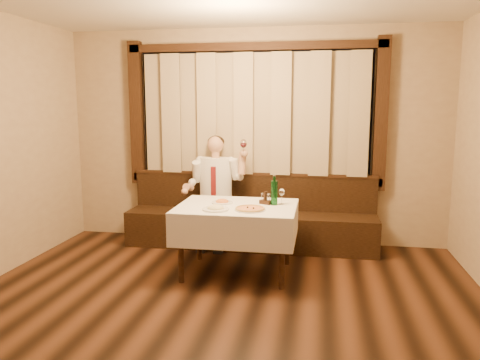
% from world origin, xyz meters
% --- Properties ---
extents(room, '(5.01, 6.01, 2.81)m').
position_xyz_m(room, '(-0.00, 0.97, 1.50)').
color(room, black).
rests_on(room, ground).
extents(banquette, '(3.20, 0.61, 0.94)m').
position_xyz_m(banquette, '(0.00, 2.72, 0.31)').
color(banquette, black).
rests_on(banquette, ground).
extents(dining_table, '(1.27, 0.97, 0.76)m').
position_xyz_m(dining_table, '(0.00, 1.70, 0.65)').
color(dining_table, black).
rests_on(dining_table, ground).
extents(pizza, '(0.32, 0.32, 0.03)m').
position_xyz_m(pizza, '(0.17, 1.50, 0.77)').
color(pizza, white).
rests_on(pizza, dining_table).
extents(pasta_red, '(0.23, 0.23, 0.08)m').
position_xyz_m(pasta_red, '(-0.18, 1.79, 0.79)').
color(pasta_red, white).
rests_on(pasta_red, dining_table).
extents(pasta_cream, '(0.28, 0.28, 0.09)m').
position_xyz_m(pasta_cream, '(-0.17, 1.44, 0.79)').
color(pasta_cream, white).
rests_on(pasta_cream, dining_table).
extents(green_bottle, '(0.07, 0.07, 0.33)m').
position_xyz_m(green_bottle, '(0.39, 1.80, 0.90)').
color(green_bottle, '#11501D').
rests_on(green_bottle, dining_table).
extents(table_wine_glass, '(0.07, 0.07, 0.17)m').
position_xyz_m(table_wine_glass, '(0.47, 1.84, 0.88)').
color(table_wine_glass, white).
rests_on(table_wine_glass, dining_table).
extents(cruet_caddy, '(0.14, 0.11, 0.14)m').
position_xyz_m(cruet_caddy, '(0.30, 1.82, 0.80)').
color(cruet_caddy, black).
rests_on(cruet_caddy, dining_table).
extents(seated_man, '(0.79, 0.59, 1.43)m').
position_xyz_m(seated_man, '(-0.45, 2.63, 0.83)').
color(seated_man, black).
rests_on(seated_man, ground).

